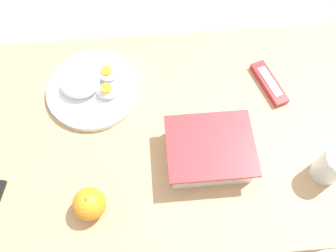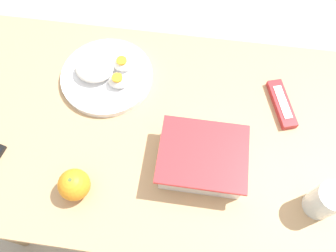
{
  "view_description": "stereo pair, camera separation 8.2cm",
  "coord_description": "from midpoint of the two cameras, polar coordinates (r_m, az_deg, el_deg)",
  "views": [
    {
      "loc": [
        0.01,
        0.37,
        1.5
      ],
      "look_at": [
        -0.02,
        0.01,
        0.77
      ],
      "focal_mm": 35.0,
      "sensor_mm": 36.0,
      "label": 1
    },
    {
      "loc": [
        -0.07,
        0.37,
        1.5
      ],
      "look_at": [
        -0.02,
        0.01,
        0.77
      ],
      "focal_mm": 35.0,
      "sensor_mm": 36.0,
      "label": 2
    }
  ],
  "objects": [
    {
      "name": "rice_plate",
      "position": [
        0.92,
        -8.36,
        8.66
      ],
      "size": [
        0.25,
        0.25,
        0.06
      ],
      "color": "white",
      "rests_on": "table"
    },
    {
      "name": "drinking_glass",
      "position": [
        0.83,
        28.3,
        -11.71
      ],
      "size": [
        0.07,
        0.07,
        0.1
      ],
      "color": "silver",
      "rests_on": "table"
    },
    {
      "name": "candy_bar",
      "position": [
        0.94,
        21.57,
        3.4
      ],
      "size": [
        0.08,
        0.15,
        0.02
      ],
      "color": "#B7282D",
      "rests_on": "table"
    },
    {
      "name": "ground_plane",
      "position": [
        1.55,
        0.75,
        -12.68
      ],
      "size": [
        10.0,
        10.0,
        0.0
      ],
      "primitive_type": "plane",
      "color": "#B2A899"
    },
    {
      "name": "food_container",
      "position": [
        0.79,
        8.9,
        -6.0
      ],
      "size": [
        0.2,
        0.17,
        0.07
      ],
      "color": "white",
      "rests_on": "table"
    },
    {
      "name": "table",
      "position": [
        0.95,
        1.2,
        -3.46
      ],
      "size": [
        1.25,
        0.64,
        0.74
      ],
      "color": "tan",
      "rests_on": "ground_plane"
    },
    {
      "name": "orange_fruit",
      "position": [
        0.77,
        -13.13,
        -10.25
      ],
      "size": [
        0.07,
        0.07,
        0.07
      ],
      "color": "orange",
      "rests_on": "table"
    }
  ]
}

